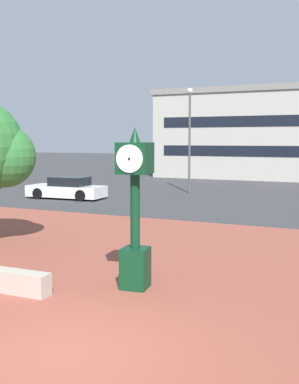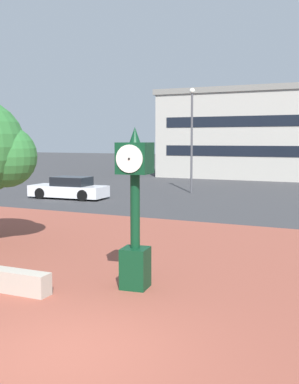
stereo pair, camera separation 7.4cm
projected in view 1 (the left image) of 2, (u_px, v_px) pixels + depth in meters
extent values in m
plane|color=#38383A|center=(64.00, 353.00, 7.54)|extent=(200.00, 200.00, 0.00)
cube|color=brown|center=(165.00, 281.00, 11.37)|extent=(44.00, 16.46, 0.01)
cube|color=#0C381E|center=(135.00, 268.00, 10.80)|extent=(0.66, 0.66, 0.94)
cylinder|color=#0C381E|center=(135.00, 211.00, 10.65)|extent=(0.22, 0.22, 1.70)
cube|color=#0C381E|center=(135.00, 158.00, 10.52)|extent=(0.78, 0.78, 0.70)
cylinder|color=silver|center=(140.00, 158.00, 10.87)|extent=(0.61, 0.11, 0.61)
sphere|color=black|center=(140.00, 158.00, 10.88)|extent=(0.05, 0.05, 0.05)
cylinder|color=silver|center=(129.00, 159.00, 10.17)|extent=(0.61, 0.11, 0.61)
sphere|color=black|center=(129.00, 159.00, 10.16)|extent=(0.05, 0.05, 0.05)
cone|color=#0C381E|center=(135.00, 135.00, 10.46)|extent=(0.24, 0.24, 0.34)
sphere|color=#2D7033|center=(4.00, 156.00, 14.90)|extent=(1.99, 1.99, 1.99)
cube|color=silver|center=(66.00, 191.00, 27.43)|extent=(4.64, 1.96, 0.64)
cube|color=black|center=(70.00, 182.00, 27.28)|extent=(2.17, 1.58, 0.56)
cylinder|color=black|center=(38.00, 193.00, 27.22)|extent=(0.65, 0.26, 0.64)
cylinder|color=black|center=(53.00, 191.00, 28.69)|extent=(0.65, 0.26, 0.64)
cylinder|color=black|center=(81.00, 196.00, 26.19)|extent=(0.65, 0.26, 0.64)
cylinder|color=black|center=(94.00, 193.00, 27.66)|extent=(0.65, 0.26, 0.64)
cube|color=#B2ADA3|center=(289.00, 137.00, 44.32)|extent=(22.20, 13.54, 7.44)
cube|color=gray|center=(291.00, 94.00, 43.88)|extent=(22.64, 13.81, 0.50)
cube|color=black|center=(277.00, 151.00, 38.32)|extent=(19.98, 0.04, 0.90)
cube|color=black|center=(278.00, 121.00, 38.04)|extent=(19.98, 0.04, 0.90)
cylinder|color=#4C4C51|center=(189.00, 144.00, 30.04)|extent=(0.14, 0.14, 6.34)
sphere|color=white|center=(190.00, 91.00, 29.67)|extent=(0.36, 0.36, 0.36)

